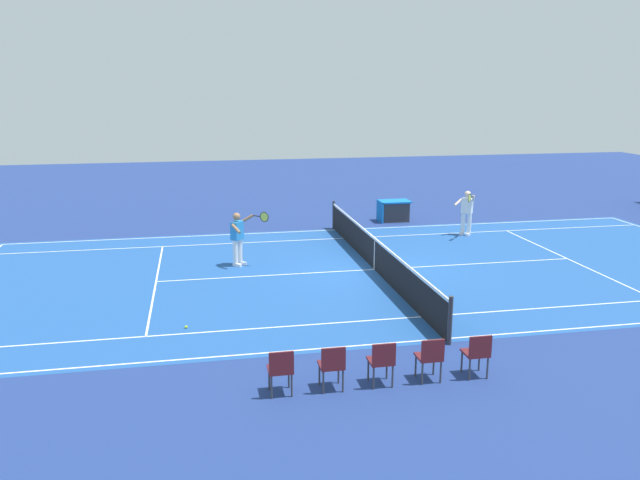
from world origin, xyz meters
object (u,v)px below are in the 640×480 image
(tennis_net, at_px, (375,254))
(spectator_chair_4, at_px, (281,368))
(spectator_chair_0, at_px, (477,352))
(tennis_ball, at_px, (186,327))
(spectator_chair_1, at_px, (430,356))
(spectator_chair_2, at_px, (382,360))
(tennis_player_near, at_px, (238,236))
(equipment_cart_tarped, at_px, (393,211))
(tennis_player_far, at_px, (467,211))
(spectator_chair_3, at_px, (332,364))

(tennis_net, relative_size, spectator_chair_4, 13.30)
(spectator_chair_0, bearing_deg, tennis_ball, -33.66)
(spectator_chair_1, height_order, spectator_chair_2, same)
(tennis_player_near, relative_size, equipment_cart_tarped, 1.36)
(spectator_chair_1, xyz_separation_m, spectator_chair_4, (2.79, 0.00, 0.00))
(spectator_chair_4, bearing_deg, tennis_ball, -64.81)
(tennis_ball, distance_m, spectator_chair_2, 5.09)
(tennis_net, xyz_separation_m, equipment_cart_tarped, (-2.68, -6.66, -0.05))
(tennis_player_far, bearing_deg, spectator_chair_4, 52.97)
(spectator_chair_0, relative_size, spectator_chair_2, 1.00)
(spectator_chair_2, bearing_deg, equipment_cart_tarped, -108.32)
(tennis_player_near, distance_m, spectator_chair_4, 8.65)
(spectator_chair_2, distance_m, spectator_chair_3, 0.93)
(tennis_player_near, relative_size, spectator_chair_2, 1.93)
(spectator_chair_1, xyz_separation_m, spectator_chair_2, (0.93, 0.00, 0.00))
(spectator_chair_4, bearing_deg, spectator_chair_2, 180.00)
(tennis_ball, relative_size, spectator_chair_4, 0.08)
(tennis_player_near, xyz_separation_m, tennis_ball, (1.56, 5.03, -0.90))
(tennis_player_far, distance_m, spectator_chair_3, 13.40)
(tennis_net, bearing_deg, spectator_chair_2, 75.06)
(spectator_chair_2, distance_m, equipment_cart_tarped, 14.80)
(spectator_chair_1, relative_size, spectator_chair_3, 1.00)
(tennis_player_far, xyz_separation_m, equipment_cart_tarped, (1.88, -2.93, -0.49))
(tennis_net, xyz_separation_m, spectator_chair_3, (2.90, 7.39, 0.03))
(spectator_chair_0, xyz_separation_m, spectator_chair_1, (0.93, 0.00, 0.00))
(tennis_ball, height_order, spectator_chair_0, spectator_chair_0)
(spectator_chair_3, bearing_deg, spectator_chair_0, 180.00)
(tennis_player_far, xyz_separation_m, spectator_chair_1, (5.60, 11.12, -0.41))
(spectator_chair_3, height_order, spectator_chair_4, same)
(tennis_net, height_order, spectator_chair_2, tennis_net)
(tennis_net, distance_m, tennis_ball, 6.71)
(spectator_chair_3, relative_size, equipment_cart_tarped, 0.70)
(tennis_ball, xyz_separation_m, spectator_chair_4, (-1.70, 3.61, 0.49))
(spectator_chair_2, height_order, spectator_chair_3, same)
(spectator_chair_3, bearing_deg, tennis_ball, -53.94)
(spectator_chair_3, relative_size, spectator_chair_4, 1.00)
(tennis_player_far, height_order, spectator_chair_1, tennis_player_far)
(spectator_chair_4, bearing_deg, equipment_cart_tarped, -114.87)
(tennis_net, xyz_separation_m, spectator_chair_4, (3.83, 7.39, 0.03))
(tennis_ball, xyz_separation_m, spectator_chair_2, (-3.56, 3.61, 0.49))
(tennis_player_near, xyz_separation_m, equipment_cart_tarped, (-6.65, -5.42, -0.49))
(tennis_player_near, xyz_separation_m, spectator_chair_0, (-3.86, 8.64, -0.41))
(spectator_chair_2, bearing_deg, spectator_chair_3, 0.00)
(spectator_chair_0, bearing_deg, spectator_chair_4, 0.00)
(equipment_cart_tarped, bearing_deg, spectator_chair_1, 75.16)
(tennis_player_far, relative_size, spectator_chair_4, 1.93)
(tennis_player_near, height_order, equipment_cart_tarped, tennis_player_near)
(tennis_player_near, bearing_deg, tennis_net, 162.56)
(spectator_chair_0, bearing_deg, tennis_net, -90.85)
(spectator_chair_3, height_order, equipment_cart_tarped, spectator_chair_3)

